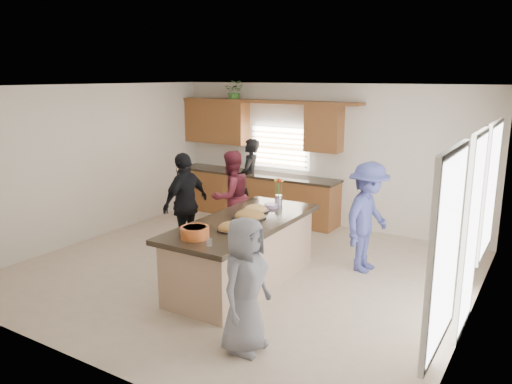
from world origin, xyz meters
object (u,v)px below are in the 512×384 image
Objects in this scene: salad_bowl at (195,232)px; woman_left_back at (250,179)px; woman_left_mid at (231,197)px; woman_right_front at (245,285)px; island at (243,254)px; woman_right_back at (368,217)px; woman_left_front at (186,203)px.

salad_bowl is 4.32m from woman_left_back.
woman_left_mid reaches higher than woman_right_front.
island is 1.60× the size of woman_right_back.
woman_left_mid is (0.55, -1.51, -0.01)m from woman_left_back.
island is 1.99m from woman_right_back.
woman_left_back is at bearing 31.00° from woman_right_front.
woman_left_front reaches higher than woman_left_back.
salad_bowl is 0.21× the size of woman_left_front.
woman_right_back is at bearing 109.18° from woman_left_front.
woman_left_back reaches higher than woman_left_mid.
woman_left_front reaches higher than woman_right_back.
salad_bowl is at bearing 45.79° from woman_left_front.
salad_bowl is at bearing 155.94° from woman_right_back.
salad_bowl is 2.72m from woman_left_mid.
salad_bowl is 0.24× the size of woman_right_front.
woman_right_back reaches higher than salad_bowl.
woman_left_front reaches higher than woman_left_mid.
woman_left_mid is 2.56m from woman_right_back.
woman_left_back is 0.97× the size of woman_left_front.
woman_right_front is (-0.34, -2.90, -0.10)m from woman_right_back.
woman_left_back is 2.42m from woman_left_front.
island is at bearing 143.25° from woman_right_back.
woman_left_back is (-1.78, 2.99, 0.38)m from island.
woman_left_front is 3.26m from woman_right_front.
woman_right_front is at bearing 179.92° from woman_right_back.
woman_left_front is 1.14× the size of woman_right_front.
woman_right_front is at bearing 17.41° from woman_left_back.
woman_right_back reaches higher than island.
woman_left_back is 1.01× the size of woman_left_mid.
woman_right_front is at bearing 53.69° from woman_left_front.
woman_left_front is at bearing 132.76° from salad_bowl.
island is 1.68m from woman_left_front.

